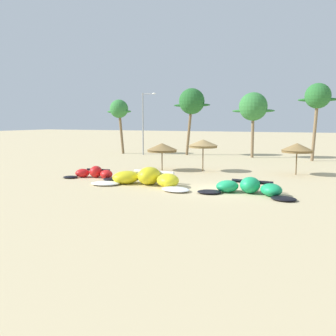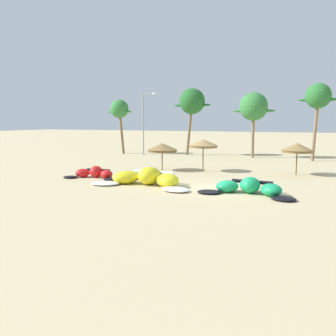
{
  "view_description": "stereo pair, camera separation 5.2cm",
  "coord_description": "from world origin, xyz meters",
  "px_view_note": "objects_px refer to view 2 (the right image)",
  "views": [
    {
      "loc": [
        6.7,
        -23.43,
        4.6
      ],
      "look_at": [
        -4.36,
        2.0,
        1.0
      ],
      "focal_mm": 39.01,
      "sensor_mm": 36.0,
      "label": 1
    },
    {
      "loc": [
        6.75,
        -23.41,
        4.6
      ],
      "look_at": [
        -4.36,
        2.0,
        1.0
      ],
      "focal_mm": 39.01,
      "sensor_mm": 36.0,
      "label": 2
    }
  ],
  "objects_px": {
    "kite_far_left": "(94,173)",
    "palm_left": "(192,102)",
    "kite_left": "(146,179)",
    "palm_left_of_gap": "(254,107)",
    "beach_umbrella_middle": "(203,144)",
    "beach_umbrella_near_van": "(162,147)",
    "lamppost_west": "(144,120)",
    "beach_umbrella_near_palms": "(297,148)",
    "palm_center_left": "(318,97)",
    "palm_leftmost": "(119,110)",
    "kite_left_of_center": "(249,188)"
  },
  "relations": [
    {
      "from": "beach_umbrella_near_palms",
      "to": "palm_left_of_gap",
      "type": "relative_size",
      "value": 0.34
    },
    {
      "from": "palm_leftmost",
      "to": "palm_center_left",
      "type": "xyz_separation_m",
      "value": [
        25.62,
        0.46,
        1.12
      ]
    },
    {
      "from": "kite_left",
      "to": "palm_left",
      "type": "xyz_separation_m",
      "value": [
        -4.98,
        23.16,
        6.58
      ]
    },
    {
      "from": "kite_far_left",
      "to": "kite_left",
      "type": "xyz_separation_m",
      "value": [
        5.44,
        -1.4,
        0.13
      ]
    },
    {
      "from": "kite_left_of_center",
      "to": "palm_leftmost",
      "type": "relative_size",
      "value": 0.86
    },
    {
      "from": "kite_left",
      "to": "beach_umbrella_near_palms",
      "type": "xyz_separation_m",
      "value": [
        9.42,
        9.66,
        1.83
      ]
    },
    {
      "from": "kite_left",
      "to": "palm_left",
      "type": "distance_m",
      "value": 24.59
    },
    {
      "from": "kite_left",
      "to": "palm_center_left",
      "type": "relative_size",
      "value": 0.91
    },
    {
      "from": "kite_left",
      "to": "beach_umbrella_near_van",
      "type": "height_order",
      "value": "beach_umbrella_near_van"
    },
    {
      "from": "kite_left",
      "to": "palm_left_of_gap",
      "type": "bearing_deg",
      "value": 82.28
    },
    {
      "from": "palm_left",
      "to": "kite_left",
      "type": "bearing_deg",
      "value": -77.87
    },
    {
      "from": "kite_left_of_center",
      "to": "beach_umbrella_near_palms",
      "type": "xyz_separation_m",
      "value": [
        2.09,
        9.84,
        1.92
      ]
    },
    {
      "from": "beach_umbrella_near_van",
      "to": "lamppost_west",
      "type": "xyz_separation_m",
      "value": [
        -8.76,
        13.45,
        2.57
      ]
    },
    {
      "from": "palm_center_left",
      "to": "lamppost_west",
      "type": "xyz_separation_m",
      "value": [
        -21.57,
        -0.74,
        -2.51
      ]
    },
    {
      "from": "palm_leftmost",
      "to": "lamppost_west",
      "type": "relative_size",
      "value": 0.91
    },
    {
      "from": "kite_far_left",
      "to": "palm_leftmost",
      "type": "height_order",
      "value": "palm_leftmost"
    },
    {
      "from": "beach_umbrella_near_van",
      "to": "beach_umbrella_near_palms",
      "type": "distance_m",
      "value": 11.87
    },
    {
      "from": "kite_left_of_center",
      "to": "lamppost_west",
      "type": "relative_size",
      "value": 0.78
    },
    {
      "from": "beach_umbrella_near_van",
      "to": "beach_umbrella_middle",
      "type": "relative_size",
      "value": 0.98
    },
    {
      "from": "lamppost_west",
      "to": "palm_left_of_gap",
      "type": "bearing_deg",
      "value": 7.87
    },
    {
      "from": "beach_umbrella_near_van",
      "to": "beach_umbrella_near_palms",
      "type": "bearing_deg",
      "value": 9.42
    },
    {
      "from": "kite_left",
      "to": "beach_umbrella_near_van",
      "type": "xyz_separation_m",
      "value": [
        -2.29,
        7.72,
        1.65
      ]
    },
    {
      "from": "beach_umbrella_middle",
      "to": "palm_left",
      "type": "xyz_separation_m",
      "value": [
        -6.38,
        14.52,
        4.52
      ]
    },
    {
      "from": "beach_umbrella_near_palms",
      "to": "palm_left_of_gap",
      "type": "xyz_separation_m",
      "value": [
        -6.29,
        13.47,
        3.95
      ]
    },
    {
      "from": "kite_left",
      "to": "palm_left",
      "type": "height_order",
      "value": "palm_left"
    },
    {
      "from": "beach_umbrella_near_palms",
      "to": "lamppost_west",
      "type": "bearing_deg",
      "value": 150.65
    },
    {
      "from": "beach_umbrella_near_palms",
      "to": "palm_center_left",
      "type": "height_order",
      "value": "palm_center_left"
    },
    {
      "from": "kite_left",
      "to": "kite_far_left",
      "type": "bearing_deg",
      "value": 165.61
    },
    {
      "from": "beach_umbrella_near_van",
      "to": "palm_leftmost",
      "type": "distance_m",
      "value": 19.19
    },
    {
      "from": "kite_left_of_center",
      "to": "beach_umbrella_middle",
      "type": "bearing_deg",
      "value": 123.9
    },
    {
      "from": "kite_left_of_center",
      "to": "palm_leftmost",
      "type": "height_order",
      "value": "palm_leftmost"
    },
    {
      "from": "palm_left_of_gap",
      "to": "kite_left_of_center",
      "type": "bearing_deg",
      "value": -79.81
    },
    {
      "from": "kite_left_of_center",
      "to": "beach_umbrella_near_van",
      "type": "relative_size",
      "value": 2.26
    },
    {
      "from": "kite_far_left",
      "to": "lamppost_west",
      "type": "height_order",
      "value": "lamppost_west"
    },
    {
      "from": "kite_left",
      "to": "palm_left_of_gap",
      "type": "height_order",
      "value": "palm_left_of_gap"
    },
    {
      "from": "palm_left",
      "to": "palm_center_left",
      "type": "relative_size",
      "value": 1.01
    },
    {
      "from": "kite_far_left",
      "to": "beach_umbrella_near_palms",
      "type": "height_order",
      "value": "beach_umbrella_near_palms"
    },
    {
      "from": "lamppost_west",
      "to": "beach_umbrella_near_van",
      "type": "bearing_deg",
      "value": -56.93
    },
    {
      "from": "kite_left_of_center",
      "to": "palm_leftmost",
      "type": "distance_m",
      "value": 31.67
    },
    {
      "from": "palm_leftmost",
      "to": "beach_umbrella_near_palms",
      "type": "bearing_deg",
      "value": -25.68
    },
    {
      "from": "kite_left",
      "to": "palm_center_left",
      "type": "height_order",
      "value": "palm_center_left"
    },
    {
      "from": "palm_leftmost",
      "to": "palm_left_of_gap",
      "type": "height_order",
      "value": "palm_left_of_gap"
    },
    {
      "from": "beach_umbrella_near_van",
      "to": "palm_left_of_gap",
      "type": "bearing_deg",
      "value": 70.61
    },
    {
      "from": "kite_left",
      "to": "palm_center_left",
      "type": "distance_m",
      "value": 25.22
    },
    {
      "from": "kite_far_left",
      "to": "palm_left",
      "type": "bearing_deg",
      "value": 88.78
    },
    {
      "from": "kite_far_left",
      "to": "kite_left_of_center",
      "type": "bearing_deg",
      "value": -7.03
    },
    {
      "from": "beach_umbrella_middle",
      "to": "palm_left",
      "type": "height_order",
      "value": "palm_left"
    },
    {
      "from": "beach_umbrella_near_van",
      "to": "beach_umbrella_middle",
      "type": "distance_m",
      "value": 3.82
    },
    {
      "from": "palm_center_left",
      "to": "lamppost_west",
      "type": "height_order",
      "value": "palm_center_left"
    },
    {
      "from": "palm_leftmost",
      "to": "palm_center_left",
      "type": "bearing_deg",
      "value": 1.03
    }
  ]
}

